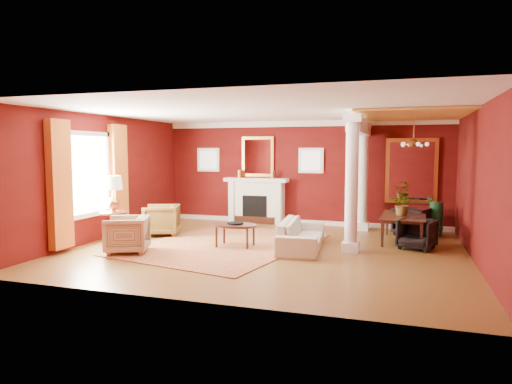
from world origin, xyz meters
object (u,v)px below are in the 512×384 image
(sofa, at_px, (302,230))
(armchair_leopard, at_px, (161,218))
(coffee_table, at_px, (235,226))
(side_table, at_px, (113,198))
(dining_table, at_px, (405,221))
(armchair_stripe, at_px, (127,233))

(sofa, height_order, armchair_leopard, armchair_leopard)
(coffee_table, xyz_separation_m, side_table, (-2.74, -0.45, 0.57))
(sofa, height_order, dining_table, dining_table)
(armchair_stripe, relative_size, coffee_table, 0.83)
(armchair_stripe, bearing_deg, sofa, 91.75)
(armchair_leopard, distance_m, dining_table, 5.78)
(coffee_table, bearing_deg, armchair_leopard, 161.38)
(side_table, bearing_deg, armchair_leopard, 65.89)
(dining_table, bearing_deg, armchair_leopard, 101.83)
(armchair_leopard, xyz_separation_m, side_table, (-0.53, -1.19, 0.61))
(sofa, xyz_separation_m, armchair_stripe, (-3.30, -1.47, 0.00))
(armchair_leopard, bearing_deg, coffee_table, 51.08)
(side_table, distance_m, dining_table, 6.62)
(armchair_leopard, xyz_separation_m, coffee_table, (2.21, -0.74, 0.04))
(side_table, bearing_deg, coffee_table, 9.26)
(armchair_stripe, xyz_separation_m, dining_table, (5.39, 2.93, 0.07))
(armchair_leopard, bearing_deg, side_table, -44.41)
(sofa, xyz_separation_m, side_table, (-4.14, -0.72, 0.62))
(sofa, bearing_deg, coffee_table, 95.57)
(armchair_leopard, height_order, dining_table, dining_table)
(sofa, distance_m, coffee_table, 1.43)
(sofa, relative_size, dining_table, 1.21)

